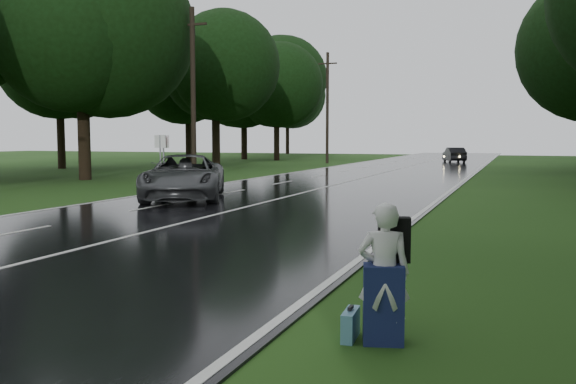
% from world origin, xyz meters
% --- Properties ---
extents(ground, '(160.00, 160.00, 0.00)m').
position_xyz_m(ground, '(0.00, 0.00, 0.00)').
color(ground, '#224615').
rests_on(ground, ground).
extents(road, '(12.00, 140.00, 0.04)m').
position_xyz_m(road, '(0.00, 20.00, 0.02)').
color(road, black).
rests_on(road, ground).
extents(lane_center, '(0.12, 140.00, 0.01)m').
position_xyz_m(lane_center, '(0.00, 20.00, 0.04)').
color(lane_center, silver).
rests_on(lane_center, road).
extents(grey_car, '(5.15, 6.76, 1.71)m').
position_xyz_m(grey_car, '(-3.40, 10.75, 0.89)').
color(grey_car, '#424446').
rests_on(grey_car, road).
extents(far_car, '(2.77, 4.63, 1.44)m').
position_xyz_m(far_car, '(2.68, 51.13, 0.76)').
color(far_car, black).
rests_on(far_car, road).
extents(hitchhiker, '(0.68, 0.65, 1.65)m').
position_xyz_m(hitchhiker, '(7.22, -2.38, 0.76)').
color(hitchhiker, silver).
rests_on(hitchhiker, ground).
extents(suitcase, '(0.17, 0.50, 0.35)m').
position_xyz_m(suitcase, '(6.82, -2.39, 0.17)').
color(suitcase, teal).
rests_on(suitcase, ground).
extents(utility_pole_mid, '(1.80, 0.28, 9.60)m').
position_xyz_m(utility_pole_mid, '(-8.50, 20.25, 0.00)').
color(utility_pole_mid, black).
rests_on(utility_pole_mid, ground).
extents(utility_pole_far, '(1.80, 0.28, 10.45)m').
position_xyz_m(utility_pole_far, '(-8.50, 45.18, 0.00)').
color(utility_pole_far, black).
rests_on(utility_pole_far, ground).
extents(road_sign_a, '(0.61, 0.10, 2.53)m').
position_xyz_m(road_sign_a, '(-7.20, 14.92, 0.00)').
color(road_sign_a, white).
rests_on(road_sign_a, ground).
extents(road_sign_b, '(0.61, 0.10, 2.52)m').
position_xyz_m(road_sign_b, '(-7.20, 15.19, 0.00)').
color(road_sign_b, white).
rests_on(road_sign_b, ground).
extents(tree_left_d, '(9.22, 9.22, 14.41)m').
position_xyz_m(tree_left_d, '(-14.59, 18.40, 0.00)').
color(tree_left_d, black).
rests_on(tree_left_d, ground).
extents(tree_left_e, '(9.26, 9.26, 14.47)m').
position_xyz_m(tree_left_e, '(-14.50, 34.08, 0.00)').
color(tree_left_e, black).
rests_on(tree_left_e, ground).
extents(tree_left_f, '(8.93, 8.93, 13.96)m').
position_xyz_m(tree_left_f, '(-15.76, 50.14, 0.00)').
color(tree_left_f, black).
rests_on(tree_left_f, ground).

